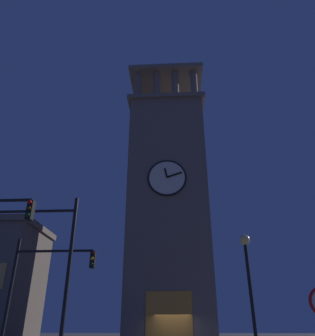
{
  "coord_description": "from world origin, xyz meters",
  "views": [
    {
      "loc": [
        -0.31,
        23.46,
        1.71
      ],
      "look_at": [
        1.26,
        -5.07,
        15.63
      ],
      "focal_mm": 35.05,
      "sensor_mm": 36.0,
      "label": 1
    }
  ],
  "objects": [
    {
      "name": "clocktower",
      "position": [
        0.26,
        -5.05,
        11.08
      ],
      "size": [
        7.22,
        8.64,
        27.83
      ],
      "color": "#75665B",
      "rests_on": "ground_plane"
    },
    {
      "name": "street_lamp",
      "position": [
        -3.25,
        9.43,
        3.66
      ],
      "size": [
        0.44,
        0.44,
        5.27
      ],
      "color": "black",
      "rests_on": "ground_plane"
    },
    {
      "name": "traffic_signal_mid",
      "position": [
        6.0,
        8.0,
        3.66
      ],
      "size": [
        3.87,
        0.41,
        5.57
      ],
      "color": "black",
      "rests_on": "ground_plane"
    },
    {
      "name": "traffic_signal_near",
      "position": [
        5.23,
        10.21,
        4.47
      ],
      "size": [
        4.3,
        0.41,
        6.79
      ],
      "color": "black",
      "rests_on": "ground_plane"
    }
  ]
}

